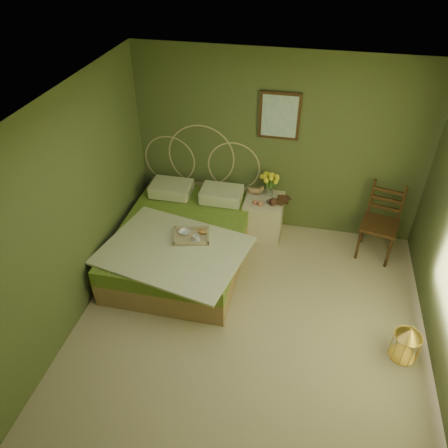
% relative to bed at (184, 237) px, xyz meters
% --- Properties ---
extents(floor, '(4.50, 4.50, 0.00)m').
position_rel_bed_xyz_m(floor, '(1.10, -1.22, -0.33)').
color(floor, tan).
rests_on(floor, ground).
extents(ceiling, '(4.50, 4.50, 0.00)m').
position_rel_bed_xyz_m(ceiling, '(1.10, -1.22, 2.27)').
color(ceiling, silver).
rests_on(ceiling, wall_back).
extents(wall_back, '(4.00, 0.00, 4.00)m').
position_rel_bed_xyz_m(wall_back, '(1.10, 1.03, 0.97)').
color(wall_back, '#4B582E').
rests_on(wall_back, floor).
extents(wall_left, '(0.00, 4.50, 4.50)m').
position_rel_bed_xyz_m(wall_left, '(-0.90, -1.22, 0.97)').
color(wall_left, '#4B582E').
rests_on(wall_left, floor).
extents(wall_art, '(0.54, 0.04, 0.64)m').
position_rel_bed_xyz_m(wall_art, '(1.08, 1.00, 1.42)').
color(wall_art, '#351F0E').
rests_on(wall_art, wall_back).
extents(bed, '(1.92, 2.42, 1.50)m').
position_rel_bed_xyz_m(bed, '(0.00, 0.00, 0.00)').
color(bed, '#AF7D57').
rests_on(bed, floor).
extents(nightstand, '(0.54, 0.54, 1.03)m').
position_rel_bed_xyz_m(nightstand, '(0.99, 0.77, 0.04)').
color(nightstand, beige).
rests_on(nightstand, floor).
extents(chair, '(0.56, 0.56, 1.05)m').
position_rel_bed_xyz_m(chair, '(2.57, 0.69, 0.26)').
color(chair, '#351F0E').
rests_on(chair, floor).
extents(birdcage, '(0.29, 0.29, 0.44)m').
position_rel_bed_xyz_m(birdcage, '(2.80, -1.11, -0.11)').
color(birdcage, gold).
rests_on(birdcage, floor).
extents(book_lower, '(0.17, 0.22, 0.02)m').
position_rel_bed_xyz_m(book_lower, '(1.16, 0.78, 0.28)').
color(book_lower, '#381E0F').
rests_on(book_lower, nightstand).
extents(book_upper, '(0.27, 0.29, 0.02)m').
position_rel_bed_xyz_m(book_upper, '(1.16, 0.78, 0.30)').
color(book_upper, '#472819').
rests_on(book_upper, nightstand).
extents(cereal_bowl, '(0.19, 0.19, 0.04)m').
position_rel_bed_xyz_m(cereal_bowl, '(0.09, -0.22, 0.27)').
color(cereal_bowl, white).
rests_on(cereal_bowl, bed).
extents(coffee_cup, '(0.10, 0.10, 0.08)m').
position_rel_bed_xyz_m(coffee_cup, '(0.27, -0.33, 0.29)').
color(coffee_cup, white).
rests_on(coffee_cup, bed).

